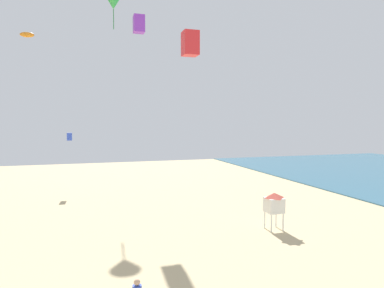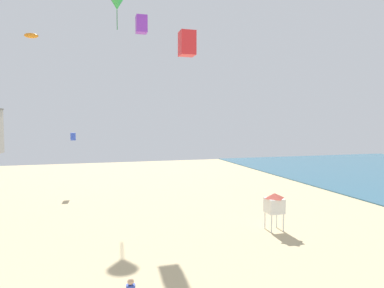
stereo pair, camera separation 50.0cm
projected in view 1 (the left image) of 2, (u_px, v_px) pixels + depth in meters
name	position (u px, v px, depth m)	size (l,w,h in m)	color
lifeguard_stand	(274.00, 203.00, 23.27)	(1.10, 1.10, 2.55)	white
kite_purple_box	(139.00, 24.00, 33.64)	(1.07, 1.07, 1.69)	purple
kite_orange_parafoil	(27.00, 35.00, 34.82)	(1.38, 0.38, 0.54)	orange
kite_blue_box	(69.00, 137.00, 37.10)	(0.52, 0.52, 0.82)	blue
kite_green_delta	(113.00, 4.00, 39.30)	(1.57, 1.57, 3.57)	green
kite_red_box	(190.00, 43.00, 16.00)	(0.72, 0.72, 1.13)	red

